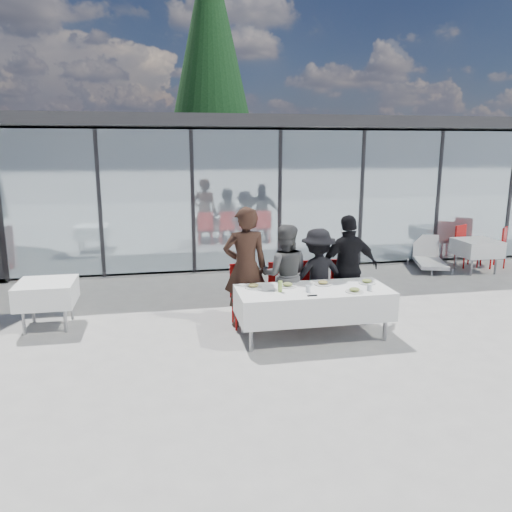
{
  "coord_description": "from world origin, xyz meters",
  "views": [
    {
      "loc": [
        -1.64,
        -6.86,
        2.8
      ],
      "look_at": [
        -0.06,
        1.2,
        0.99
      ],
      "focal_mm": 35.0,
      "sensor_mm": 36.0,
      "label": 1
    }
  ],
  "objects": [
    {
      "name": "lounger",
      "position": [
        4.52,
        3.55,
        0.26
      ],
      "size": [
        0.99,
        1.45,
        0.72
      ],
      "color": "silver",
      "rests_on": "ground"
    },
    {
      "name": "spare_chair_a",
      "position": [
        5.45,
        3.6,
        0.54
      ],
      "size": [
        0.59,
        0.59,
        0.97
      ],
      "color": "#B20D0B",
      "rests_on": "ground"
    },
    {
      "name": "plate_b",
      "position": [
        0.2,
        0.08,
        0.78
      ],
      "size": [
        0.26,
        0.26,
        0.07
      ],
      "color": "silver",
      "rests_on": "dining_table"
    },
    {
      "name": "diner_b",
      "position": [
        0.28,
        0.57,
        0.81
      ],
      "size": [
        0.96,
        0.96,
        1.62
      ],
      "primitive_type": "imported",
      "rotation": [
        0.0,
        0.0,
        2.9
      ],
      "color": "#535353",
      "rests_on": "ground"
    },
    {
      "name": "plate_a",
      "position": [
        -0.31,
        0.12,
        0.78
      ],
      "size": [
        0.26,
        0.26,
        0.07
      ],
      "color": "silver",
      "rests_on": "dining_table"
    },
    {
      "name": "drinking_glasses",
      "position": [
        0.87,
        -0.29,
        0.8
      ],
      "size": [
        0.96,
        0.17,
        0.1
      ],
      "color": "silver",
      "rests_on": "dining_table"
    },
    {
      "name": "conifer_tree",
      "position": [
        0.5,
        13.0,
        5.99
      ],
      "size": [
        4.0,
        4.0,
        10.5
      ],
      "color": "#382316",
      "rests_on": "ground"
    },
    {
      "name": "plate_c",
      "position": [
        0.75,
        0.09,
        0.78
      ],
      "size": [
        0.26,
        0.26,
        0.07
      ],
      "color": "silver",
      "rests_on": "dining_table"
    },
    {
      "name": "ground",
      "position": [
        0.0,
        0.0,
        0.0
      ],
      "size": [
        90.0,
        90.0,
        0.0
      ],
      "primitive_type": "plane",
      "color": "#9D9A95",
      "rests_on": "ground"
    },
    {
      "name": "folded_eyeglasses",
      "position": [
        0.42,
        -0.44,
        0.76
      ],
      "size": [
        0.14,
        0.03,
        0.01
      ],
      "primitive_type": "cube",
      "color": "black",
      "rests_on": "dining_table"
    },
    {
      "name": "plate_d",
      "position": [
        1.44,
        0.04,
        0.78
      ],
      "size": [
        0.26,
        0.26,
        0.07
      ],
      "color": "silver",
      "rests_on": "dining_table"
    },
    {
      "name": "diner_d",
      "position": [
        1.34,
        0.57,
        0.87
      ],
      "size": [
        1.07,
        1.07,
        1.74
      ],
      "primitive_type": "imported",
      "rotation": [
        0.0,
        0.0,
        3.19
      ],
      "color": "black",
      "rests_on": "ground"
    },
    {
      "name": "spare_chair_b",
      "position": [
        6.12,
        3.28,
        0.54
      ],
      "size": [
        0.62,
        0.62,
        0.97
      ],
      "color": "#B20D0B",
      "rests_on": "ground"
    },
    {
      "name": "diner_chair_a",
      "position": [
        -0.35,
        0.66,
        0.54
      ],
      "size": [
        0.44,
        0.44,
        0.97
      ],
      "color": "#B20D0B",
      "rests_on": "ground"
    },
    {
      "name": "diner_c",
      "position": [
        0.83,
        0.57,
        0.77
      ],
      "size": [
        1.05,
        1.05,
        1.53
      ],
      "primitive_type": "imported",
      "rotation": [
        0.0,
        0.0,
        3.21
      ],
      "color": "black",
      "rests_on": "ground"
    },
    {
      "name": "diner_chair_b",
      "position": [
        0.28,
        0.66,
        0.54
      ],
      "size": [
        0.44,
        0.44,
        0.97
      ],
      "color": "#B20D0B",
      "rests_on": "ground"
    },
    {
      "name": "diner_a",
      "position": [
        -0.35,
        0.57,
        0.96
      ],
      "size": [
        0.71,
        0.71,
        1.91
      ],
      "primitive_type": "imported",
      "rotation": [
        0.0,
        0.0,
        3.16
      ],
      "color": "#331F16",
      "rests_on": "ground"
    },
    {
      "name": "diner_chair_d",
      "position": [
        1.34,
        0.66,
        0.54
      ],
      "size": [
        0.44,
        0.44,
        0.97
      ],
      "color": "#B20D0B",
      "rests_on": "ground"
    },
    {
      "name": "dining_table",
      "position": [
        0.55,
        -0.09,
        0.54
      ],
      "size": [
        2.26,
        0.96,
        0.75
      ],
      "color": "silver",
      "rests_on": "ground"
    },
    {
      "name": "spare_table_left",
      "position": [
        -3.42,
        1.11,
        0.55
      ],
      "size": [
        0.86,
        0.86,
        0.74
      ],
      "color": "silver",
      "rests_on": "ground"
    },
    {
      "name": "plate_extra",
      "position": [
        1.08,
        -0.37,
        0.78
      ],
      "size": [
        0.26,
        0.26,
        0.07
      ],
      "color": "silver",
      "rests_on": "dining_table"
    },
    {
      "name": "pavilion",
      "position": [
        2.0,
        8.16,
        2.15
      ],
      "size": [
        14.8,
        8.8,
        3.44
      ],
      "color": "gray",
      "rests_on": "ground"
    },
    {
      "name": "juice_bottle",
      "position": [
        0.03,
        -0.14,
        0.83
      ],
      "size": [
        0.06,
        0.06,
        0.16
      ],
      "primitive_type": "cylinder",
      "color": "#9CC752",
      "rests_on": "dining_table"
    },
    {
      "name": "diner_chair_c",
      "position": [
        0.83,
        0.66,
        0.54
      ],
      "size": [
        0.44,
        0.44,
        0.97
      ],
      "color": "#B20D0B",
      "rests_on": "ground"
    },
    {
      "name": "treeline",
      "position": [
        -2.0,
        28.0,
        2.2
      ],
      "size": [
        62.5,
        2.0,
        4.4
      ],
      "color": "#1B3A12",
      "rests_on": "ground"
    },
    {
      "name": "spare_table_right",
      "position": [
        5.39,
        3.03,
        0.55
      ],
      "size": [
        0.86,
        0.86,
        0.74
      ],
      "color": "silver",
      "rests_on": "ground"
    }
  ]
}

